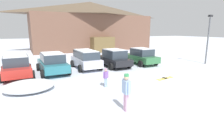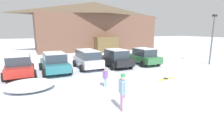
{
  "view_description": "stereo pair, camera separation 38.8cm",
  "coord_description": "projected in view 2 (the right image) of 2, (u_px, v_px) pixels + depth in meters",
  "views": [
    {
      "loc": [
        -5.77,
        -3.94,
        3.45
      ],
      "look_at": [
        -0.91,
        6.15,
        1.09
      ],
      "focal_mm": 28.0,
      "sensor_mm": 36.0,
      "label": 1
    },
    {
      "loc": [
        -5.42,
        -4.11,
        3.45
      ],
      "look_at": [
        -0.91,
        6.15,
        1.09
      ],
      "focal_mm": 28.0,
      "sensor_mm": 36.0,
      "label": 2
    }
  ],
  "objects": [
    {
      "name": "lamp_post",
      "position": [
        212.0,
        37.0,
        17.49
      ],
      "size": [
        0.44,
        0.24,
        4.96
      ],
      "color": "#515459",
      "rests_on": "ground"
    },
    {
      "name": "parked_teal_hatchback",
      "position": [
        54.0,
        62.0,
        14.43
      ],
      "size": [
        2.38,
        4.5,
        1.68
      ],
      "color": "teal",
      "rests_on": "ground"
    },
    {
      "name": "pair_of_skis",
      "position": [
        166.0,
        79.0,
        12.59
      ],
      "size": [
        1.69,
        0.56,
        0.08
      ],
      "color": "yellow",
      "rests_on": "ground"
    },
    {
      "name": "parked_green_coupe",
      "position": [
        143.0,
        56.0,
        17.88
      ],
      "size": [
        2.27,
        4.11,
        1.68
      ],
      "color": "#337141",
      "rests_on": "ground"
    },
    {
      "name": "skier_adult_in_blue_parka",
      "position": [
        123.0,
        91.0,
        7.39
      ],
      "size": [
        0.27,
        0.62,
        1.67
      ],
      "color": "#DFAAC8",
      "rests_on": "ground"
    },
    {
      "name": "parked_white_suv",
      "position": [
        88.0,
        59.0,
        15.94
      ],
      "size": [
        2.17,
        4.11,
        1.71
      ],
      "color": "silver",
      "rests_on": "ground"
    },
    {
      "name": "parked_black_sedan",
      "position": [
        116.0,
        58.0,
        16.71
      ],
      "size": [
        2.32,
        4.28,
        1.7
      ],
      "color": "black",
      "rests_on": "ground"
    },
    {
      "name": "plowed_snow_pile",
      "position": [
        30.0,
        85.0,
        10.22
      ],
      "size": [
        2.82,
        2.25,
        0.6
      ],
      "primitive_type": "ellipsoid",
      "color": "white",
      "rests_on": "ground"
    },
    {
      "name": "parked_red_sedan",
      "position": [
        19.0,
        65.0,
        13.36
      ],
      "size": [
        2.39,
        4.67,
        1.66
      ],
      "color": "red",
      "rests_on": "ground"
    },
    {
      "name": "ski_lodge",
      "position": [
        95.0,
        26.0,
        32.18
      ],
      "size": [
        21.48,
        11.21,
        8.45
      ],
      "color": "brown",
      "rests_on": "ground"
    },
    {
      "name": "skier_child_in_purple_jacket",
      "position": [
        105.0,
        77.0,
        10.72
      ],
      "size": [
        0.41,
        0.26,
        1.16
      ],
      "color": "#94AFD1",
      "rests_on": "ground"
    },
    {
      "name": "ground",
      "position": [
        200.0,
        124.0,
        6.52
      ],
      "size": [
        160.0,
        160.0,
        0.0
      ],
      "primitive_type": "plane",
      "color": "silver"
    }
  ]
}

